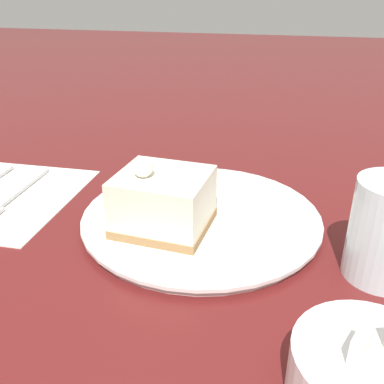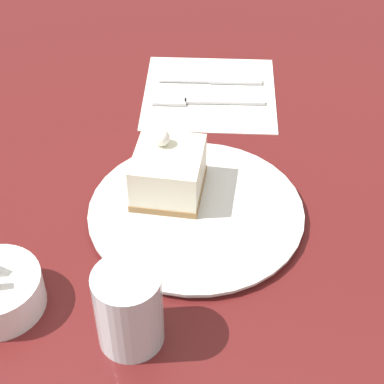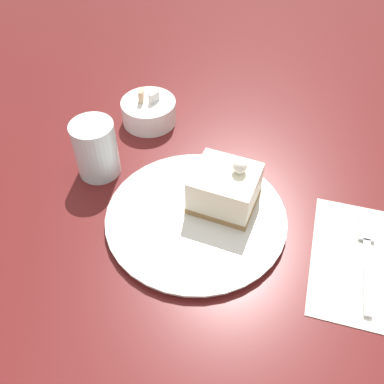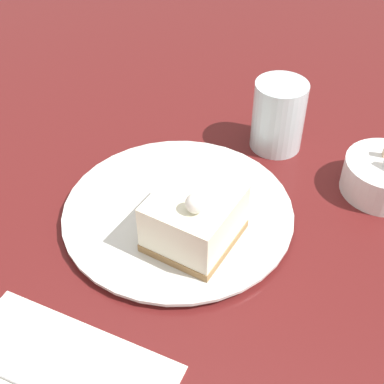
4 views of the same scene
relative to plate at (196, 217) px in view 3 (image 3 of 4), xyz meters
name	(u,v)px [view 3 (image 3 of 4)]	position (x,y,z in m)	size (l,w,h in m)	color
ground_plane	(181,230)	(-0.02, -0.02, -0.01)	(4.00, 4.00, 0.00)	#5B1919
plate	(196,217)	(0.00, 0.00, 0.00)	(0.27, 0.27, 0.01)	silver
cake_slice	(225,188)	(0.03, 0.04, 0.04)	(0.10, 0.09, 0.08)	#9E7547
fork	(367,251)	(0.24, 0.02, 0.00)	(0.03, 0.18, 0.00)	silver
sugar_bowl	(149,111)	(-0.16, 0.20, 0.02)	(0.10, 0.10, 0.07)	white
drinking_glass	(96,149)	(-0.18, 0.05, 0.04)	(0.07, 0.07, 0.10)	silver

